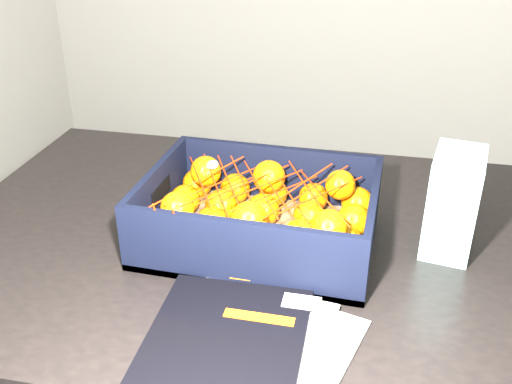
% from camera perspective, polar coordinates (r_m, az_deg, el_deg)
% --- Properties ---
extents(table, '(1.23, 0.85, 0.75)m').
position_cam_1_polar(table, '(1.10, 1.77, -8.74)').
color(table, black).
rests_on(table, ground).
extents(magazine_stack, '(0.30, 0.36, 0.02)m').
position_cam_1_polar(magazine_stack, '(0.80, -1.50, -15.36)').
color(magazine_stack, silver).
rests_on(magazine_stack, table).
extents(produce_crate, '(0.39, 0.29, 0.12)m').
position_cam_1_polar(produce_crate, '(1.02, 0.42, -2.87)').
color(produce_crate, '#8F6542').
rests_on(produce_crate, table).
extents(clementine_heap, '(0.37, 0.27, 0.10)m').
position_cam_1_polar(clementine_heap, '(1.01, 0.48, -2.19)').
color(clementine_heap, orange).
rests_on(clementine_heap, produce_crate).
extents(mesh_net, '(0.32, 0.26, 0.09)m').
position_cam_1_polar(mesh_net, '(0.98, -0.05, 0.21)').
color(mesh_net, red).
rests_on(mesh_net, clementine_heap).
extents(retail_carton, '(0.09, 0.13, 0.17)m').
position_cam_1_polar(retail_carton, '(1.03, 18.50, -0.96)').
color(retail_carton, white).
rests_on(retail_carton, table).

